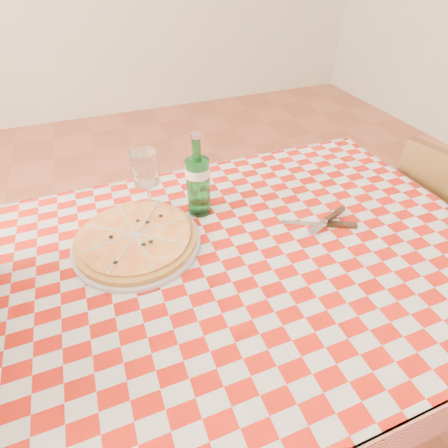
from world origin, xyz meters
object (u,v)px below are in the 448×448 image
object	(u,v)px
chair_near	(439,242)
water_bottle	(198,175)
dining_table	(239,282)
pizza_plate	(136,238)
wine_glass	(147,182)

from	to	relation	value
chair_near	water_bottle	distance (m)	0.96
dining_table	chair_near	xyz separation A→B (m)	(0.83, 0.04, -0.17)
dining_table	pizza_plate	distance (m)	0.29
dining_table	pizza_plate	size ratio (longest dim) A/B	3.72
dining_table	chair_near	world-z (taller)	chair_near
pizza_plate	dining_table	bearing A→B (deg)	-29.98
pizza_plate	chair_near	bearing A→B (deg)	-4.79
dining_table	chair_near	bearing A→B (deg)	2.97
wine_glass	chair_near	bearing A→B (deg)	-13.04
water_bottle	wine_glass	xyz separation A→B (m)	(-0.13, 0.07, -0.03)
pizza_plate	water_bottle	xyz separation A→B (m)	(0.19, 0.08, 0.10)
dining_table	water_bottle	distance (m)	0.30
dining_table	chair_near	distance (m)	0.85
water_bottle	wine_glass	size ratio (longest dim) A/B	1.33
dining_table	water_bottle	size ratio (longest dim) A/B	5.05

